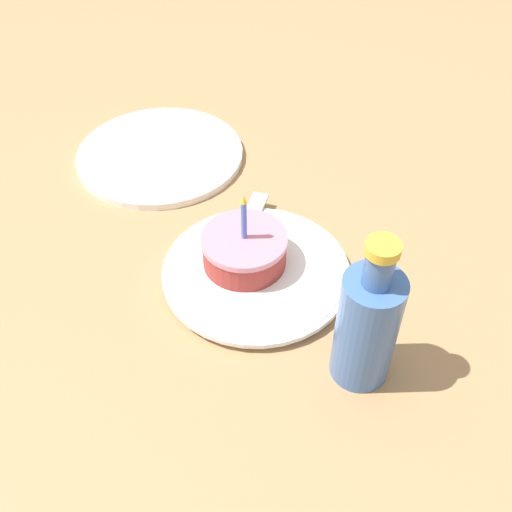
# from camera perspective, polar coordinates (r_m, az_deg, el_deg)

# --- Properties ---
(ground_plane) EXTENTS (2.40, 2.40, 0.04)m
(ground_plane) POSITION_cam_1_polar(r_m,az_deg,el_deg) (0.82, 0.86, -4.09)
(ground_plane) COLOR #9E754C
(ground_plane) RESTS_ON ground
(plate) EXTENTS (0.25, 0.25, 0.02)m
(plate) POSITION_cam_1_polar(r_m,az_deg,el_deg) (0.81, 0.00, -1.56)
(plate) COLOR white
(plate) RESTS_ON ground_plane
(cake_slice) EXTENTS (0.12, 0.12, 0.12)m
(cake_slice) POSITION_cam_1_polar(r_m,az_deg,el_deg) (0.80, -1.11, 0.64)
(cake_slice) COLOR #99332D
(cake_slice) RESTS_ON plate
(fork) EXTENTS (0.18, 0.08, 0.00)m
(fork) POSITION_cam_1_polar(r_m,az_deg,el_deg) (0.86, -1.10, 2.78)
(fork) COLOR #B2B2B7
(fork) RESTS_ON plate
(bottle) EXTENTS (0.07, 0.07, 0.21)m
(bottle) POSITION_cam_1_polar(r_m,az_deg,el_deg) (0.67, 10.53, -6.47)
(bottle) COLOR #3F66A5
(bottle) RESTS_ON ground_plane
(side_plate) EXTENTS (0.28, 0.28, 0.01)m
(side_plate) POSITION_cam_1_polar(r_m,az_deg,el_deg) (1.04, -9.11, 9.51)
(side_plate) COLOR white
(side_plate) RESTS_ON ground_plane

